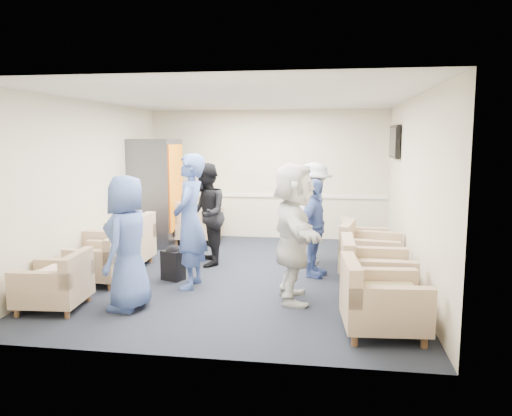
# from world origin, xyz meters

# --- Properties ---
(floor) EXTENTS (6.00, 6.00, 0.00)m
(floor) POSITION_xyz_m (0.00, 0.00, 0.00)
(floor) COLOR black
(floor) RESTS_ON ground
(ceiling) EXTENTS (6.00, 6.00, 0.00)m
(ceiling) POSITION_xyz_m (0.00, 0.00, 2.70)
(ceiling) COLOR silver
(ceiling) RESTS_ON back_wall
(back_wall) EXTENTS (5.00, 0.02, 2.70)m
(back_wall) POSITION_xyz_m (0.00, 3.00, 1.35)
(back_wall) COLOR beige
(back_wall) RESTS_ON floor
(front_wall) EXTENTS (5.00, 0.02, 2.70)m
(front_wall) POSITION_xyz_m (0.00, -3.00, 1.35)
(front_wall) COLOR beige
(front_wall) RESTS_ON floor
(left_wall) EXTENTS (0.02, 6.00, 2.70)m
(left_wall) POSITION_xyz_m (-2.50, 0.00, 1.35)
(left_wall) COLOR beige
(left_wall) RESTS_ON floor
(right_wall) EXTENTS (0.02, 6.00, 2.70)m
(right_wall) POSITION_xyz_m (2.50, 0.00, 1.35)
(right_wall) COLOR beige
(right_wall) RESTS_ON floor
(chair_rail) EXTENTS (4.98, 0.04, 0.06)m
(chair_rail) POSITION_xyz_m (0.00, 2.98, 0.90)
(chair_rail) COLOR white
(chair_rail) RESTS_ON back_wall
(tv) EXTENTS (0.10, 1.00, 0.58)m
(tv) POSITION_xyz_m (2.44, 1.80, 2.05)
(tv) COLOR black
(tv) RESTS_ON right_wall
(armchair_left_near) EXTENTS (0.82, 0.82, 0.61)m
(armchair_left_near) POSITION_xyz_m (-2.00, -1.90, 0.30)
(armchair_left_near) COLOR tan
(armchair_left_near) RESTS_ON floor
(armchair_left_mid) EXTENTS (0.81, 0.81, 0.61)m
(armchair_left_mid) POSITION_xyz_m (-1.94, -0.75, 0.31)
(armchair_left_mid) COLOR tan
(armchair_left_mid) RESTS_ON floor
(armchair_left_far) EXTENTS (0.94, 0.94, 0.74)m
(armchair_left_far) POSITION_xyz_m (-2.01, 0.16, 0.37)
(armchair_left_far) COLOR tan
(armchair_left_far) RESTS_ON floor
(armchair_right_near) EXTENTS (0.94, 0.94, 0.69)m
(armchair_right_near) POSITION_xyz_m (1.87, -2.10, 0.35)
(armchair_right_near) COLOR tan
(armchair_right_near) RESTS_ON floor
(armchair_right_midnear) EXTENTS (0.91, 0.91, 0.71)m
(armchair_right_midnear) POSITION_xyz_m (1.87, -1.07, 0.36)
(armchair_right_midnear) COLOR tan
(armchair_right_midnear) RESTS_ON floor
(armchair_right_midfar) EXTENTS (1.01, 1.01, 0.70)m
(armchair_right_midfar) POSITION_xyz_m (1.90, 0.20, 0.35)
(armchair_right_midfar) COLOR tan
(armchair_right_midfar) RESTS_ON floor
(armchair_right_far) EXTENTS (0.81, 0.81, 0.64)m
(armchair_right_far) POSITION_xyz_m (1.86, 0.89, 0.32)
(armchair_right_far) COLOR tan
(armchair_right_far) RESTS_ON floor
(armchair_corner) EXTENTS (1.00, 1.00, 0.74)m
(armchair_corner) POSITION_xyz_m (-1.33, 2.24, 0.37)
(armchair_corner) COLOR tan
(armchair_corner) RESTS_ON floor
(vending_machine) EXTENTS (0.85, 0.99, 2.10)m
(vending_machine) POSITION_xyz_m (-2.09, 1.95, 1.05)
(vending_machine) COLOR #53545C
(vending_machine) RESTS_ON floor
(backpack) EXTENTS (0.37, 0.33, 0.53)m
(backpack) POSITION_xyz_m (-0.99, -0.43, 0.28)
(backpack) COLOR black
(backpack) RESTS_ON floor
(pillow) EXTENTS (0.31, 0.41, 0.12)m
(pillow) POSITION_xyz_m (-2.00, -1.90, 0.46)
(pillow) COLOR white
(pillow) RESTS_ON armchair_left_near
(person_front_left) EXTENTS (0.58, 0.85, 1.67)m
(person_front_left) POSITION_xyz_m (-1.13, -1.73, 0.83)
(person_front_left) COLOR #41599E
(person_front_left) RESTS_ON floor
(person_mid_left) EXTENTS (0.46, 0.70, 1.90)m
(person_mid_left) POSITION_xyz_m (-0.62, -0.74, 0.95)
(person_mid_left) COLOR #41599E
(person_mid_left) RESTS_ON floor
(person_back_left) EXTENTS (0.85, 0.98, 1.71)m
(person_back_left) POSITION_xyz_m (-0.72, 0.52, 0.85)
(person_back_left) COLOR black
(person_back_left) RESTS_ON floor
(person_back_right) EXTENTS (0.78, 1.19, 1.72)m
(person_back_right) POSITION_xyz_m (1.04, 0.84, 0.86)
(person_back_right) COLOR silver
(person_back_right) RESTS_ON floor
(person_mid_right) EXTENTS (0.60, 0.95, 1.50)m
(person_mid_right) POSITION_xyz_m (1.09, 0.09, 0.75)
(person_mid_right) COLOR #41599E
(person_mid_right) RESTS_ON floor
(person_front_right) EXTENTS (0.79, 1.74, 1.81)m
(person_front_right) POSITION_xyz_m (0.87, -1.13, 0.90)
(person_front_right) COLOR silver
(person_front_right) RESTS_ON floor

